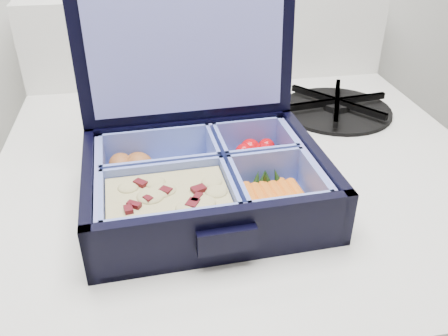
{
  "coord_description": "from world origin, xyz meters",
  "views": [
    {
      "loc": [
        -0.59,
        1.13,
        1.26
      ],
      "look_at": [
        -0.51,
        1.57,
        0.98
      ],
      "focal_mm": 38.0,
      "sensor_mm": 36.0,
      "label": 1
    }
  ],
  "objects": [
    {
      "name": "burner_grate_rear",
      "position": [
        -0.58,
        1.82,
        0.95
      ],
      "size": [
        0.23,
        0.23,
        0.02
      ],
      "primitive_type": "cylinder",
      "rotation": [
        0.0,
        0.0,
        -0.33
      ],
      "color": "black",
      "rests_on": "stove"
    },
    {
      "name": "fork",
      "position": [
        -0.49,
        1.7,
        0.95
      ],
      "size": [
        0.16,
        0.15,
        0.01
      ],
      "primitive_type": null,
      "rotation": [
        0.0,
        0.0,
        -0.82
      ],
      "color": "#9F9FAF",
      "rests_on": "stove"
    },
    {
      "name": "bento_box",
      "position": [
        -0.53,
        1.56,
        0.97
      ],
      "size": [
        0.27,
        0.21,
        0.06
      ],
      "primitive_type": null,
      "rotation": [
        0.0,
        0.0,
        0.05
      ],
      "color": "black",
      "rests_on": "stove"
    },
    {
      "name": "burner_grate",
      "position": [
        -0.3,
        1.77,
        0.96
      ],
      "size": [
        0.19,
        0.19,
        0.02
      ],
      "primitive_type": "cylinder",
      "rotation": [
        0.0,
        0.0,
        0.13
      ],
      "color": "black",
      "rests_on": "stove"
    }
  ]
}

